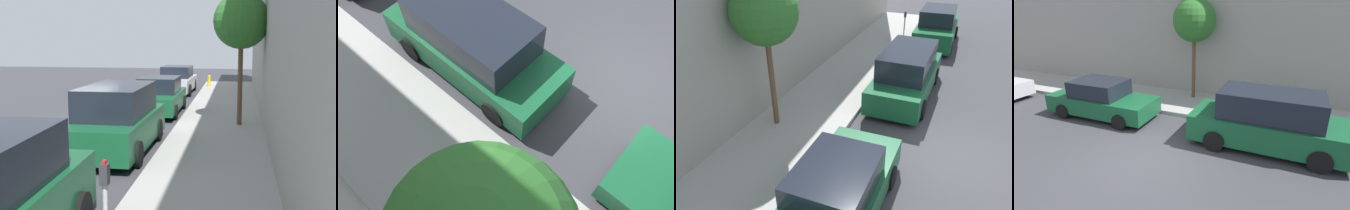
# 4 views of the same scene
# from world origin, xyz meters

# --- Properties ---
(ground_plane) EXTENTS (60.00, 60.00, 0.00)m
(ground_plane) POSITION_xyz_m (0.00, 0.00, 0.00)
(ground_plane) COLOR #38383D
(parked_minivan_second) EXTENTS (2.02, 4.92, 1.90)m
(parked_minivan_second) POSITION_xyz_m (2.29, -3.38, 0.92)
(parked_minivan_second) COLOR #14512D
(parked_minivan_second) RESTS_ON ground_plane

